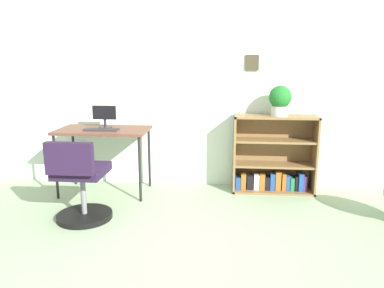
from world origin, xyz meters
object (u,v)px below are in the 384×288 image
Objects in this scene: office_chair at (80,185)px; bookshelf_low at (273,159)px; desk at (103,134)px; monitor at (105,116)px; keyboard at (101,130)px; potted_plant_on_shelf at (280,100)px.

bookshelf_low is at bearing 28.64° from office_chair.
office_chair is at bearing -88.08° from desk.
monitor is 0.71× the size of keyboard.
bookshelf_low reaches higher than desk.
bookshelf_low is 2.77× the size of potted_plant_on_shelf.
potted_plant_on_shelf reaches higher than desk.
keyboard is at bearing 91.16° from office_chair.
monitor is at bearing 91.66° from office_chair.
monitor is at bearing -176.58° from potted_plant_on_shelf.
bookshelf_low is at bearing 10.07° from keyboard.
potted_plant_on_shelf is at bearing 3.42° from monitor.
bookshelf_low is (1.88, 1.02, 0.03)m from office_chair.
potted_plant_on_shelf reaches higher than monitor.
bookshelf_low is at bearing 5.14° from monitor.
bookshelf_low is (1.90, 0.24, -0.30)m from desk.
desk is at bearing -174.51° from potted_plant_on_shelf.
office_chair is (0.03, -0.78, -0.33)m from desk.
potted_plant_on_shelf is (1.91, 0.97, 0.71)m from office_chair.
desk is 3.78× the size of monitor.
desk is 0.21m from monitor.
office_chair reaches higher than desk.
desk is 3.02× the size of potted_plant_on_shelf.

